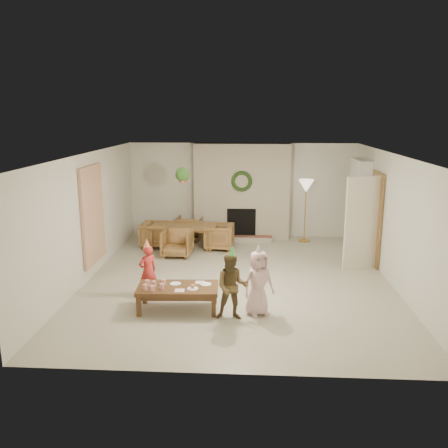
# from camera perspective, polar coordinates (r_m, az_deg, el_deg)

# --- Properties ---
(floor) EXTENTS (7.00, 7.00, 0.00)m
(floor) POSITION_cam_1_polar(r_m,az_deg,el_deg) (9.46, 1.68, -6.79)
(floor) COLOR #B7B29E
(floor) RESTS_ON ground
(ceiling) EXTENTS (7.00, 7.00, 0.00)m
(ceiling) POSITION_cam_1_polar(r_m,az_deg,el_deg) (8.91, 1.79, 8.48)
(ceiling) COLOR white
(ceiling) RESTS_ON wall_back
(wall_back) EXTENTS (7.00, 0.00, 7.00)m
(wall_back) POSITION_cam_1_polar(r_m,az_deg,el_deg) (12.54, 2.21, 4.15)
(wall_back) COLOR silver
(wall_back) RESTS_ON floor
(wall_front) EXTENTS (7.00, 0.00, 7.00)m
(wall_front) POSITION_cam_1_polar(r_m,az_deg,el_deg) (5.74, 0.71, -7.11)
(wall_front) COLOR silver
(wall_front) RESTS_ON floor
(wall_left) EXTENTS (0.00, 7.00, 7.00)m
(wall_left) POSITION_cam_1_polar(r_m,az_deg,el_deg) (9.66, -16.35, 0.82)
(wall_left) COLOR silver
(wall_left) RESTS_ON floor
(wall_right) EXTENTS (0.00, 7.00, 7.00)m
(wall_right) POSITION_cam_1_polar(r_m,az_deg,el_deg) (9.51, 20.12, 0.35)
(wall_right) COLOR silver
(wall_right) RESTS_ON floor
(fireplace_mass) EXTENTS (2.50, 0.40, 2.50)m
(fireplace_mass) POSITION_cam_1_polar(r_m,az_deg,el_deg) (12.34, 2.19, 4.00)
(fireplace_mass) COLOR #4D1714
(fireplace_mass) RESTS_ON floor
(fireplace_hearth) EXTENTS (1.60, 0.30, 0.12)m
(fireplace_hearth) POSITION_cam_1_polar(r_m,az_deg,el_deg) (12.25, 2.10, -1.77)
(fireplace_hearth) COLOR maroon
(fireplace_hearth) RESTS_ON floor
(fireplace_firebox) EXTENTS (0.75, 0.12, 0.75)m
(fireplace_firebox) POSITION_cam_1_polar(r_m,az_deg,el_deg) (12.32, 2.13, 0.19)
(fireplace_firebox) COLOR black
(fireplace_firebox) RESTS_ON floor
(fireplace_wreath) EXTENTS (0.54, 0.10, 0.54)m
(fireplace_wreath) POSITION_cam_1_polar(r_m,az_deg,el_deg) (12.07, 2.17, 5.23)
(fireplace_wreath) COLOR #1D3A15
(fireplace_wreath) RESTS_ON fireplace_mass
(floor_lamp_base) EXTENTS (0.30, 0.30, 0.03)m
(floor_lamp_base) POSITION_cam_1_polar(r_m,az_deg,el_deg) (12.39, 9.74, -2.00)
(floor_lamp_base) COLOR gold
(floor_lamp_base) RESTS_ON floor
(floor_lamp_post) EXTENTS (0.03, 0.03, 1.46)m
(floor_lamp_post) POSITION_cam_1_polar(r_m,az_deg,el_deg) (12.22, 9.88, 1.35)
(floor_lamp_post) COLOR gold
(floor_lamp_post) RESTS_ON floor
(floor_lamp_shade) EXTENTS (0.39, 0.39, 0.32)m
(floor_lamp_shade) POSITION_cam_1_polar(r_m,az_deg,el_deg) (12.09, 10.01, 4.60)
(floor_lamp_shade) COLOR beige
(floor_lamp_shade) RESTS_ON floor_lamp_post
(bookshelf_carcass) EXTENTS (0.30, 1.00, 2.20)m
(bookshelf_carcass) POSITION_cam_1_polar(r_m,az_deg,el_deg) (11.67, 16.16, 2.18)
(bookshelf_carcass) COLOR white
(bookshelf_carcass) RESTS_ON floor
(bookshelf_shelf_a) EXTENTS (0.30, 0.92, 0.03)m
(bookshelf_shelf_a) POSITION_cam_1_polar(r_m,az_deg,el_deg) (11.81, 15.86, -0.91)
(bookshelf_shelf_a) COLOR white
(bookshelf_shelf_a) RESTS_ON bookshelf_carcass
(bookshelf_shelf_b) EXTENTS (0.30, 0.92, 0.03)m
(bookshelf_shelf_b) POSITION_cam_1_polar(r_m,az_deg,el_deg) (11.72, 15.98, 0.99)
(bookshelf_shelf_b) COLOR white
(bookshelf_shelf_b) RESTS_ON bookshelf_carcass
(bookshelf_shelf_c) EXTENTS (0.30, 0.92, 0.03)m
(bookshelf_shelf_c) POSITION_cam_1_polar(r_m,az_deg,el_deg) (11.64, 16.11, 2.91)
(bookshelf_shelf_c) COLOR white
(bookshelf_shelf_c) RESTS_ON bookshelf_carcass
(bookshelf_shelf_d) EXTENTS (0.30, 0.92, 0.03)m
(bookshelf_shelf_d) POSITION_cam_1_polar(r_m,az_deg,el_deg) (11.58, 16.24, 4.86)
(bookshelf_shelf_d) COLOR white
(bookshelf_shelf_d) RESTS_ON bookshelf_carcass
(books_row_lower) EXTENTS (0.20, 0.40, 0.24)m
(books_row_lower) POSITION_cam_1_polar(r_m,az_deg,el_deg) (11.63, 15.96, -0.42)
(books_row_lower) COLOR #AD1F29
(books_row_lower) RESTS_ON bookshelf_shelf_a
(books_row_mid) EXTENTS (0.20, 0.44, 0.24)m
(books_row_mid) POSITION_cam_1_polar(r_m,az_deg,el_deg) (11.73, 15.88, 1.71)
(books_row_mid) COLOR navy
(books_row_mid) RESTS_ON bookshelf_shelf_b
(books_row_upper) EXTENTS (0.20, 0.36, 0.22)m
(books_row_upper) POSITION_cam_1_polar(r_m,az_deg,el_deg) (11.52, 16.16, 3.46)
(books_row_upper) COLOR #B26F26
(books_row_upper) RESTS_ON bookshelf_shelf_c
(door_frame) EXTENTS (0.05, 0.86, 2.04)m
(door_frame) POSITION_cam_1_polar(r_m,az_deg,el_deg) (10.67, 18.02, 0.60)
(door_frame) COLOR brown
(door_frame) RESTS_ON floor
(door_leaf) EXTENTS (0.77, 0.32, 2.00)m
(door_leaf) POSITION_cam_1_polar(r_m,az_deg,el_deg) (10.23, 16.47, 0.05)
(door_leaf) COLOR beige
(door_leaf) RESTS_ON floor
(curtain_panel) EXTENTS (0.06, 1.20, 2.00)m
(curtain_panel) POSITION_cam_1_polar(r_m,az_deg,el_deg) (9.83, -15.74, 1.08)
(curtain_panel) COLOR beige
(curtain_panel) RESTS_ON wall_left
(dining_table) EXTENTS (1.67, 1.01, 0.57)m
(dining_table) POSITION_cam_1_polar(r_m,az_deg,el_deg) (11.60, -4.94, -1.54)
(dining_table) COLOR brown
(dining_table) RESTS_ON floor
(dining_chair_near) EXTENTS (0.71, 0.73, 0.62)m
(dining_chair_near) POSITION_cam_1_polar(r_m,az_deg,el_deg) (10.93, -5.74, -2.33)
(dining_chair_near) COLOR brown
(dining_chair_near) RESTS_ON floor
(dining_chair_far) EXTENTS (0.71, 0.73, 0.62)m
(dining_chair_far) POSITION_cam_1_polar(r_m,az_deg,el_deg) (12.26, -4.25, -0.56)
(dining_chair_far) COLOR brown
(dining_chair_far) RESTS_ON floor
(dining_chair_left) EXTENTS (0.73, 0.71, 0.62)m
(dining_chair_left) POSITION_cam_1_polar(r_m,az_deg,el_deg) (11.76, -8.31, -1.27)
(dining_chair_left) COLOR brown
(dining_chair_left) RESTS_ON floor
(dining_chair_right) EXTENTS (0.73, 0.71, 0.62)m
(dining_chair_right) POSITION_cam_1_polar(r_m,az_deg,el_deg) (11.44, -0.62, -1.55)
(dining_chair_right) COLOR brown
(dining_chair_right) RESTS_ON floor
(hanging_plant_cord) EXTENTS (0.01, 0.01, 0.70)m
(hanging_plant_cord) POSITION_cam_1_polar(r_m,az_deg,el_deg) (10.55, -5.12, 7.29)
(hanging_plant_cord) COLOR tan
(hanging_plant_cord) RESTS_ON ceiling
(hanging_plant_pot) EXTENTS (0.16, 0.16, 0.12)m
(hanging_plant_pot) POSITION_cam_1_polar(r_m,az_deg,el_deg) (10.59, -5.08, 5.40)
(hanging_plant_pot) COLOR #A94236
(hanging_plant_pot) RESTS_ON hanging_plant_cord
(hanging_plant_foliage) EXTENTS (0.32, 0.32, 0.32)m
(hanging_plant_foliage) POSITION_cam_1_polar(r_m,az_deg,el_deg) (10.57, -5.09, 6.05)
(hanging_plant_foliage) COLOR #25501A
(hanging_plant_foliage) RESTS_ON hanging_plant_pot
(coffee_table_top) EXTENTS (1.39, 0.75, 0.06)m
(coffee_table_top) POSITION_cam_1_polar(r_m,az_deg,el_deg) (7.98, -5.67, -7.81)
(coffee_table_top) COLOR #51331B
(coffee_table_top) RESTS_ON floor
(coffee_table_apron) EXTENTS (1.28, 0.64, 0.08)m
(coffee_table_apron) POSITION_cam_1_polar(r_m,az_deg,el_deg) (8.00, -5.66, -8.29)
(coffee_table_apron) COLOR #51331B
(coffee_table_apron) RESTS_ON floor
(coffee_leg_fl) EXTENTS (0.08, 0.08, 0.35)m
(coffee_leg_fl) POSITION_cam_1_polar(r_m,az_deg,el_deg) (7.89, -10.36, -9.85)
(coffee_leg_fl) COLOR #51331B
(coffee_leg_fl) RESTS_ON floor
(coffee_leg_fr) EXTENTS (0.08, 0.08, 0.35)m
(coffee_leg_fr) POSITION_cam_1_polar(r_m,az_deg,el_deg) (7.76, -1.25, -10.03)
(coffee_leg_fr) COLOR #51331B
(coffee_leg_fr) RESTS_ON floor
(coffee_leg_bl) EXTENTS (0.08, 0.08, 0.35)m
(coffee_leg_bl) POSITION_cam_1_polar(r_m,az_deg,el_deg) (8.39, -9.66, -8.37)
(coffee_leg_bl) COLOR #51331B
(coffee_leg_bl) RESTS_ON floor
(coffee_leg_br) EXTENTS (0.08, 0.08, 0.35)m
(coffee_leg_br) POSITION_cam_1_polar(r_m,az_deg,el_deg) (8.27, -1.14, -8.51)
(coffee_leg_br) COLOR #51331B
(coffee_leg_br) RESTS_ON floor
(cup_a) EXTENTS (0.08, 0.08, 0.09)m
(cup_a) POSITION_cam_1_polar(r_m,az_deg,el_deg) (7.88, -9.61, -7.61)
(cup_a) COLOR white
(cup_a) RESTS_ON coffee_table_top
(cup_b) EXTENTS (0.08, 0.08, 0.09)m
(cup_b) POSITION_cam_1_polar(r_m,az_deg,el_deg) (8.07, -9.36, -7.08)
(cup_b) COLOR white
(cup_b) RESTS_ON coffee_table_top
(cup_c) EXTENTS (0.08, 0.08, 0.09)m
(cup_c) POSITION_cam_1_polar(r_m,az_deg,el_deg) (7.81, -8.77, -7.76)
(cup_c) COLOR white
(cup_c) RESTS_ON coffee_table_top
(cup_d) EXTENTS (0.08, 0.08, 0.09)m
(cup_d) POSITION_cam_1_polar(r_m,az_deg,el_deg) (8.00, -8.53, -7.23)
(cup_d) COLOR white
(cup_d) RESTS_ON coffee_table_top
(cup_e) EXTENTS (0.08, 0.08, 0.09)m
(cup_e) POSITION_cam_1_polar(r_m,az_deg,el_deg) (7.86, -7.61, -7.57)
(cup_e) COLOR white
(cup_e) RESTS_ON coffee_table_top
(cup_f) EXTENTS (0.08, 0.08, 0.09)m
(cup_f) POSITION_cam_1_polar(r_m,az_deg,el_deg) (8.06, -7.40, -7.04)
(cup_f) COLOR white
(cup_f) RESTS_ON coffee_table_top
(plate_a) EXTENTS (0.20, 0.20, 0.01)m
(plate_a) POSITION_cam_1_polar(r_m,az_deg,el_deg) (8.09, -5.95, -7.25)
(plate_a) COLOR white
(plate_a) RESTS_ON coffee_table_top
(plate_b) EXTENTS (0.20, 0.20, 0.01)m
(plate_b) POSITION_cam_1_polar(r_m,az_deg,el_deg) (7.84, -3.84, -7.87)
(plate_b) COLOR white
(plate_b) RESTS_ON coffee_table_top
(plate_c) EXTENTS (0.20, 0.20, 0.01)m
(plate_c) POSITION_cam_1_polar(r_m,az_deg,el_deg) (8.03, -2.23, -7.34)
(plate_c) COLOR white
(plate_c) RESTS_ON coffee_table_top
(food_scoop) EXTENTS (0.08, 0.08, 0.07)m
(food_scoop) POSITION_cam_1_polar(r_m,az_deg,el_deg) (7.83, -3.85, -7.59)
(food_scoop) COLOR tan
(food_scoop) RESTS_ON plate_b
(napkin_left) EXTENTS (0.16, 0.16, 0.01)m
(napkin_left) POSITION_cam_1_polar(r_m,az_deg,el_deg) (7.78, -5.43, -8.08)
(napkin_left) COLOR beige
(napkin_left) RESTS_ON coffee_table_top
(napkin_right) EXTENTS (0.16, 0.16, 0.01)m
(napkin_right) POSITION_cam_1_polar(r_m,az_deg,el_deg) (8.11, -2.95, -7.14)
(napkin_right) COLOR beige
(napkin_right) RESTS_ON coffee_table_top
(child_red) EXTENTS (0.41, 0.40, 0.96)m
(child_red) POSITION_cam_1_polar(r_m,az_deg,el_deg) (8.59, -9.28, -5.70)
(child_red) COLOR red
(child_red) RESTS_ON floor
(party_hat_red) EXTENTS (0.17, 0.17, 0.18)m
(party_hat_red) POSITION_cam_1_polar(r_m,az_deg,el_deg) (8.43, -9.42, -2.36)
(party_hat_red) COLOR #F2C450
(party_hat_red) RESTS_ON child_red
(child_plaid) EXTENTS (0.54, 0.42, 1.11)m
(child_plaid) POSITION_cam_1_polar(r_m,az_deg,el_deg) (7.54, 0.98, -7.65)
(child_plaid) COLOR brown
(child_plaid) RESTS_ON floor
(party_hat_plaid) EXTENTS (0.17, 0.17, 0.18)m
(party_hat_plaid) POSITION_cam_1_polar(r_m,az_deg,el_deg) (7.35, 1.00, -3.34)
(party_hat_plaid) COLOR #53C255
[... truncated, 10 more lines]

